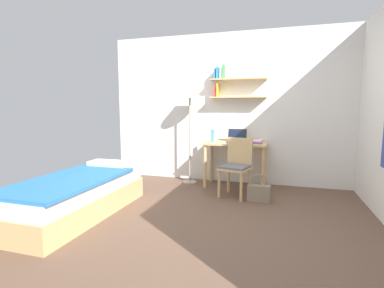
% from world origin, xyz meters
% --- Properties ---
extents(ground_plane, '(5.28, 5.28, 0.00)m').
position_xyz_m(ground_plane, '(0.00, 0.00, 0.00)').
color(ground_plane, brown).
extents(wall_back, '(4.40, 0.27, 2.60)m').
position_xyz_m(wall_back, '(0.00, 2.02, 1.31)').
color(wall_back, white).
rests_on(wall_back, ground_plane).
extents(bed, '(0.86, 1.94, 0.54)m').
position_xyz_m(bed, '(-1.54, -0.16, 0.24)').
color(bed, tan).
rests_on(bed, ground_plane).
extents(desk, '(1.02, 0.55, 0.74)m').
position_xyz_m(desk, '(0.14, 1.70, 0.60)').
color(desk, tan).
rests_on(desk, ground_plane).
extents(desk_chair, '(0.50, 0.50, 0.87)m').
position_xyz_m(desk_chair, '(0.23, 1.20, 0.48)').
color(desk_chair, tan).
rests_on(desk_chair, ground_plane).
extents(standing_lamp, '(0.38, 0.38, 1.70)m').
position_xyz_m(standing_lamp, '(-0.66, 1.70, 1.49)').
color(standing_lamp, '#B2A893').
rests_on(standing_lamp, ground_plane).
extents(laptop, '(0.32, 0.23, 0.22)m').
position_xyz_m(laptop, '(0.15, 1.76, 0.80)').
color(laptop, black).
rests_on(laptop, desk).
extents(water_bottle, '(0.06, 0.06, 0.21)m').
position_xyz_m(water_bottle, '(-0.24, 1.67, 0.85)').
color(water_bottle, '#4C99DB').
rests_on(water_bottle, desk).
extents(book_stack, '(0.18, 0.23, 0.06)m').
position_xyz_m(book_stack, '(0.48, 1.71, 0.77)').
color(book_stack, purple).
rests_on(book_stack, desk).
extents(handbag, '(0.32, 0.12, 0.40)m').
position_xyz_m(handbag, '(0.58, 1.00, 0.13)').
color(handbag, gray).
rests_on(handbag, ground_plane).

